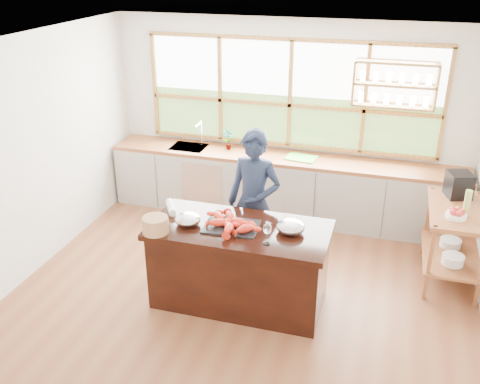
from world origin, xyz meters
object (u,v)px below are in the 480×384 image
at_px(island, 240,265).
at_px(wicker_basket, 155,225).
at_px(cook, 254,203).
at_px(espresso_machine, 459,185).

xyz_separation_m(island, wicker_basket, (-0.78, -0.34, 0.53)).
bearing_deg(cook, espresso_machine, 26.53).
xyz_separation_m(island, cook, (-0.03, 0.67, 0.41)).
distance_m(island, cook, 0.79).
bearing_deg(espresso_machine, wicker_basket, -166.23).
relative_size(cook, wicker_basket, 6.60).
xyz_separation_m(cook, espresso_machine, (2.22, 0.76, 0.18)).
relative_size(island, espresso_machine, 6.36).
bearing_deg(island, cook, 92.37).
bearing_deg(wicker_basket, espresso_machine, 30.86).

